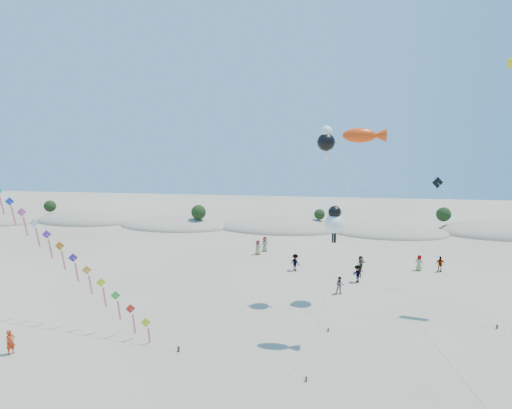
# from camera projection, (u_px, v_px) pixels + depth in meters

# --- Properties ---
(dune_ridge) EXTENTS (145.30, 11.49, 5.57)m
(dune_ridge) POSITION_uv_depth(u_px,v_px,m) (286.00, 228.00, 64.40)
(dune_ridge) COLOR gray
(dune_ridge) RESTS_ON ground
(fish_kite) EXTENTS (4.73, 6.56, 14.31)m
(fish_kite) POSITION_uv_depth(u_px,v_px,m) (364.00, 136.00, 27.53)
(fish_kite) COLOR #3F2D1E
(fish_kite) RESTS_ON ground
(cartoon_kite_low) EXTENTS (1.59, 6.70, 8.17)m
(cartoon_kite_low) POSITION_uv_depth(u_px,v_px,m) (334.00, 221.00, 35.01)
(cartoon_kite_low) COLOR #3F2D1E
(cartoon_kite_low) RESTS_ON ground
(cartoon_kite_high) EXTENTS (13.53, 4.60, 14.62)m
(cartoon_kite_high) POSITION_uv_depth(u_px,v_px,m) (326.00, 140.00, 34.25)
(cartoon_kite_high) COLOR #3F2D1E
(cartoon_kite_high) RESTS_ON ground
(dark_kite) EXTENTS (8.17, 8.88, 10.19)m
(dark_kite) POSITION_uv_depth(u_px,v_px,m) (467.00, 214.00, 36.33)
(dark_kite) COLOR #3F2D1E
(dark_kite) RESTS_ON ground
(flyer_foreground) EXTENTS (0.57, 0.69, 1.61)m
(flyer_foreground) POSITION_uv_depth(u_px,v_px,m) (11.00, 342.00, 27.19)
(flyer_foreground) COLOR red
(flyer_foreground) RESTS_ON ground
(beachgoers) EXTENTS (30.25, 14.03, 1.79)m
(beachgoers) POSITION_uv_depth(u_px,v_px,m) (358.00, 262.00, 44.32)
(beachgoers) COLOR slate
(beachgoers) RESTS_ON ground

